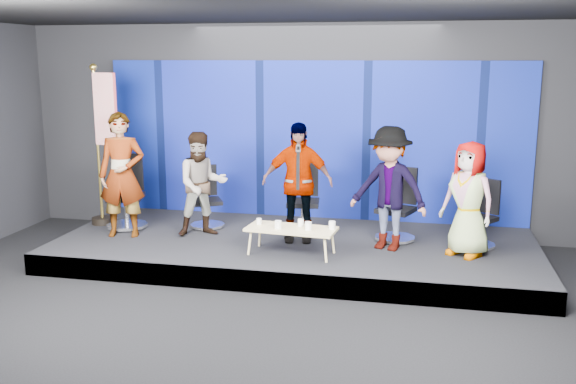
# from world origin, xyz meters

# --- Properties ---
(ground) EXTENTS (10.00, 10.00, 0.00)m
(ground) POSITION_xyz_m (0.00, 0.00, 0.00)
(ground) COLOR black
(ground) RESTS_ON ground
(room_walls) EXTENTS (10.02, 8.02, 3.51)m
(room_walls) POSITION_xyz_m (0.00, 0.00, 2.43)
(room_walls) COLOR black
(room_walls) RESTS_ON ground
(riser) EXTENTS (7.00, 3.00, 0.30)m
(riser) POSITION_xyz_m (0.00, 2.50, 0.15)
(riser) COLOR black
(riser) RESTS_ON ground
(backdrop) EXTENTS (7.00, 0.08, 2.60)m
(backdrop) POSITION_xyz_m (0.00, 3.95, 1.60)
(backdrop) COLOR navy
(backdrop) RESTS_ON riser
(chair_a) EXTENTS (0.78, 0.78, 1.15)m
(chair_a) POSITION_xyz_m (-2.76, 2.66, 0.68)
(chair_a) COLOR silver
(chair_a) RESTS_ON riser
(panelist_a) EXTENTS (0.76, 0.59, 1.87)m
(panelist_a) POSITION_xyz_m (-2.58, 2.19, 1.23)
(panelist_a) COLOR black
(panelist_a) RESTS_ON riser
(chair_b) EXTENTS (0.74, 0.74, 0.97)m
(chair_b) POSITION_xyz_m (-1.53, 2.95, 0.62)
(chair_b) COLOR silver
(chair_b) RESTS_ON riser
(panelist_b) EXTENTS (0.96, 0.89, 1.57)m
(panelist_b) POSITION_xyz_m (-1.42, 2.46, 1.09)
(panelist_b) COLOR black
(panelist_b) RESTS_ON riser
(chair_c) EXTENTS (0.68, 0.68, 1.08)m
(chair_c) POSITION_xyz_m (0.03, 2.99, 0.65)
(chair_c) COLOR silver
(chair_c) RESTS_ON riser
(panelist_c) EXTENTS (1.07, 0.56, 1.75)m
(panelist_c) POSITION_xyz_m (0.03, 2.48, 1.17)
(panelist_c) COLOR black
(panelist_c) RESTS_ON riser
(chair_d) EXTENTS (0.77, 0.77, 1.07)m
(chair_d) POSITION_xyz_m (1.46, 2.83, 0.65)
(chair_d) COLOR silver
(chair_d) RESTS_ON riser
(panelist_d) EXTENTS (1.27, 0.99, 1.73)m
(panelist_d) POSITION_xyz_m (1.36, 2.33, 1.17)
(panelist_d) COLOR black
(panelist_d) RESTS_ON riser
(chair_e) EXTENTS (0.76, 0.76, 0.97)m
(chair_e) POSITION_xyz_m (2.62, 2.71, 0.62)
(chair_e) COLOR silver
(chair_e) RESTS_ON riser
(panelist_e) EXTENTS (0.91, 0.85, 1.57)m
(panelist_e) POSITION_xyz_m (2.43, 2.25, 1.08)
(panelist_e) COLOR black
(panelist_e) RESTS_ON riser
(coffee_table) EXTENTS (1.26, 0.63, 0.37)m
(coffee_table) POSITION_xyz_m (0.09, 1.79, 0.64)
(coffee_table) COLOR tan
(coffee_table) RESTS_ON riser
(mug_a) EXTENTS (0.07, 0.07, 0.08)m
(mug_a) POSITION_xyz_m (-0.39, 1.88, 0.72)
(mug_a) COLOR white
(mug_a) RESTS_ON coffee_table
(mug_b) EXTENTS (0.09, 0.09, 0.11)m
(mug_b) POSITION_xyz_m (-0.08, 1.71, 0.73)
(mug_b) COLOR white
(mug_b) RESTS_ON coffee_table
(mug_c) EXTENTS (0.08, 0.08, 0.10)m
(mug_c) POSITION_xyz_m (0.20, 1.91, 0.72)
(mug_c) COLOR white
(mug_c) RESTS_ON coffee_table
(mug_d) EXTENTS (0.09, 0.09, 0.11)m
(mug_d) POSITION_xyz_m (0.33, 1.73, 0.73)
(mug_d) COLOR white
(mug_d) RESTS_ON coffee_table
(mug_e) EXTENTS (0.09, 0.09, 0.11)m
(mug_e) POSITION_xyz_m (0.64, 1.84, 0.73)
(mug_e) COLOR white
(mug_e) RESTS_ON coffee_table
(flag_stand) EXTENTS (0.58, 0.34, 2.56)m
(flag_stand) POSITION_xyz_m (-3.13, 2.72, 1.65)
(flag_stand) COLOR black
(flag_stand) RESTS_ON riser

